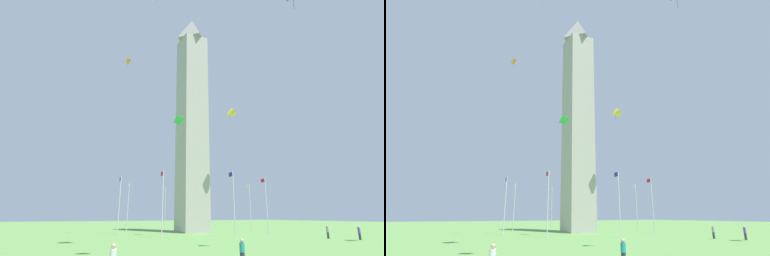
{
  "view_description": "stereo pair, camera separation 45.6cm",
  "coord_description": "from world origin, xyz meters",
  "views": [
    {
      "loc": [
        -49.35,
        25.03,
        2.93
      ],
      "look_at": [
        0.0,
        0.0,
        20.04
      ],
      "focal_mm": 26.61,
      "sensor_mm": 36.0,
      "label": 1
    },
    {
      "loc": [
        -49.55,
        24.62,
        2.93
      ],
      "look_at": [
        0.0,
        0.0,
        20.04
      ],
      "focal_mm": 26.61,
      "sensor_mm": 36.0,
      "label": 2
    }
  ],
  "objects": [
    {
      "name": "ground_plane",
      "position": [
        0.0,
        0.0,
        0.0
      ],
      "size": [
        260.0,
        260.0,
        0.0
      ],
      "primitive_type": "plane",
      "color": "#609347"
    },
    {
      "name": "obelisk_monument",
      "position": [
        0.0,
        0.0,
        22.98
      ],
      "size": [
        5.06,
        5.06,
        45.96
      ],
      "color": "#A8A399",
      "rests_on": "ground"
    },
    {
      "name": "flagpole_n",
      "position": [
        13.7,
        0.0,
        5.11
      ],
      "size": [
        1.12,
        0.14,
        9.42
      ],
      "color": "silver",
      "rests_on": "ground"
    },
    {
      "name": "flagpole_ne",
      "position": [
        9.7,
        9.65,
        5.11
      ],
      "size": [
        1.12,
        0.14,
        9.42
      ],
      "color": "silver",
      "rests_on": "ground"
    },
    {
      "name": "flagpole_e",
      "position": [
        0.05,
        13.65,
        5.11
      ],
      "size": [
        1.12,
        0.14,
        9.42
      ],
      "color": "silver",
      "rests_on": "ground"
    },
    {
      "name": "flagpole_se",
      "position": [
        -9.6,
        9.65,
        5.11
      ],
      "size": [
        1.12,
        0.14,
        9.42
      ],
      "color": "silver",
      "rests_on": "ground"
    },
    {
      "name": "flagpole_s",
      "position": [
        -13.6,
        0.0,
        5.11
      ],
      "size": [
        1.12,
        0.14,
        9.42
      ],
      "color": "silver",
      "rests_on": "ground"
    },
    {
      "name": "flagpole_sw",
      "position": [
        -9.6,
        -9.65,
        5.11
      ],
      "size": [
        1.12,
        0.14,
        9.42
      ],
      "color": "silver",
      "rests_on": "ground"
    },
    {
      "name": "flagpole_w",
      "position": [
        0.05,
        -13.65,
        5.11
      ],
      "size": [
        1.12,
        0.14,
        9.42
      ],
      "color": "silver",
      "rests_on": "ground"
    },
    {
      "name": "flagpole_nw",
      "position": [
        9.7,
        -9.65,
        5.11
      ],
      "size": [
        1.12,
        0.14,
        9.42
      ],
      "color": "silver",
      "rests_on": "ground"
    },
    {
      "name": "person_gray_shirt",
      "position": [
        -21.34,
        -9.69,
        0.8
      ],
      "size": [
        0.32,
        0.32,
        1.62
      ],
      "rotation": [
        0.0,
        0.0,
        0.07
      ],
      "color": "#2D2D38",
      "rests_on": "ground"
    },
    {
      "name": "person_teal_shirt",
      "position": [
        -34.05,
        13.84,
        0.79
      ],
      "size": [
        0.32,
        0.32,
        1.59
      ],
      "rotation": [
        0.0,
        0.0,
        -0.54
      ],
      "color": "#2D2D38",
      "rests_on": "ground"
    },
    {
      "name": "person_purple_shirt",
      "position": [
        -24.65,
        -11.42,
        0.86
      ],
      "size": [
        0.32,
        0.32,
        1.73
      ],
      "rotation": [
        0.0,
        0.0,
        0.7
      ],
      "color": "#2D2D38",
      "rests_on": "ground"
    },
    {
      "name": "kite_orange_box",
      "position": [
        -3.19,
        14.7,
        29.91
      ],
      "size": [
        1.03,
        0.98,
        1.88
      ],
      "color": "orange"
    },
    {
      "name": "kite_green_diamond",
      "position": [
        -9.23,
        7.1,
        17.78
      ],
      "size": [
        1.27,
        1.51,
        2.39
      ],
      "color": "green"
    },
    {
      "name": "kite_yellow_delta",
      "position": [
        -8.2,
        -3.71,
        21.07
      ],
      "size": [
        1.89,
        2.28,
        3.23
      ],
      "color": "yellow"
    }
  ]
}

